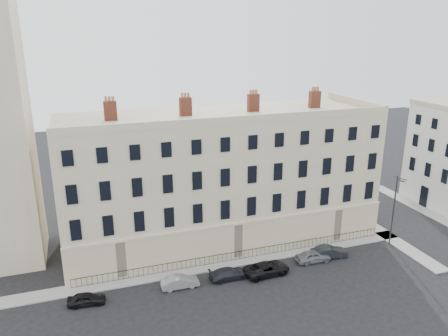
{
  "coord_description": "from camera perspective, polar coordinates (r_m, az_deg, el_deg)",
  "views": [
    {
      "loc": [
        -21.4,
        -34.17,
        24.03
      ],
      "look_at": [
        -6.24,
        10.0,
        9.18
      ],
      "focal_mm": 35.0,
      "sensor_mm": 36.0,
      "label": 1
    }
  ],
  "objects": [
    {
      "name": "car_a",
      "position": [
        43.39,
        -17.52,
        -15.99
      ],
      "size": [
        3.53,
        1.72,
        1.16
      ],
      "primitive_type": "imported",
      "rotation": [
        0.0,
        0.0,
        1.47
      ],
      "color": "black",
      "rests_on": "ground"
    },
    {
      "name": "streetlamp",
      "position": [
        53.66,
        21.35,
        -4.76
      ],
      "size": [
        0.83,
        1.74,
        8.46
      ],
      "rotation": [
        0.0,
        0.0,
        0.39
      ],
      "color": "#313137",
      "rests_on": "ground"
    },
    {
      "name": "ground",
      "position": [
        46.93,
        11.57,
        -13.55
      ],
      "size": [
        160.0,
        160.0,
        0.0
      ],
      "primitive_type": "plane",
      "color": "black",
      "rests_on": "ground"
    },
    {
      "name": "car_d",
      "position": [
        46.04,
        5.62,
        -12.95
      ],
      "size": [
        4.91,
        2.53,
        1.32
      ],
      "primitive_type": "imported",
      "rotation": [
        0.0,
        0.0,
        1.64
      ],
      "color": "black",
      "rests_on": "ground"
    },
    {
      "name": "pavement_adjacent",
      "position": [
        67.05,
        24.46,
        -4.97
      ],
      "size": [
        2.0,
        20.0,
        0.12
      ],
      "primitive_type": "cube",
      "color": "gray",
      "rests_on": "ground"
    },
    {
      "name": "railings",
      "position": [
        48.52,
        2.07,
        -11.31
      ],
      "size": [
        35.0,
        0.04,
        0.96
      ],
      "color": "black",
      "rests_on": "ground"
    },
    {
      "name": "pavement_terrace",
      "position": [
        47.31,
        -2.4,
        -12.81
      ],
      "size": [
        48.0,
        2.0,
        0.12
      ],
      "primitive_type": "cube",
      "color": "gray",
      "rests_on": "ground"
    },
    {
      "name": "car_c",
      "position": [
        45.18,
        0.6,
        -13.62
      ],
      "size": [
        4.03,
        1.69,
        1.16
      ],
      "primitive_type": "imported",
      "rotation": [
        0.0,
        0.0,
        1.59
      ],
      "color": "black",
      "rests_on": "ground"
    },
    {
      "name": "pavement_east_return",
      "position": [
        59.46,
        18.63,
        -7.12
      ],
      "size": [
        2.0,
        24.0,
        0.12
      ],
      "primitive_type": "cube",
      "color": "gray",
      "rests_on": "ground"
    },
    {
      "name": "car_b",
      "position": [
        44.05,
        -5.77,
        -14.57
      ],
      "size": [
        3.73,
        1.38,
        1.22
      ],
      "primitive_type": "imported",
      "rotation": [
        0.0,
        0.0,
        1.54
      ],
      "color": "gray",
      "rests_on": "ground"
    },
    {
      "name": "terrace",
      "position": [
        51.38,
        -0.42,
        -1.13
      ],
      "size": [
        36.22,
        12.22,
        17.0
      ],
      "color": "#BAAF8A",
      "rests_on": "ground"
    },
    {
      "name": "car_e",
      "position": [
        49.04,
        11.57,
        -11.21
      ],
      "size": [
        3.92,
        1.71,
        1.32
      ],
      "primitive_type": "imported",
      "rotation": [
        0.0,
        0.0,
        1.53
      ],
      "color": "slate",
      "rests_on": "ground"
    },
    {
      "name": "car_f",
      "position": [
        50.23,
        13.58,
        -10.62
      ],
      "size": [
        4.16,
        1.96,
        1.32
      ],
      "primitive_type": "imported",
      "rotation": [
        0.0,
        0.0,
        1.43
      ],
      "color": "black",
      "rests_on": "ground"
    }
  ]
}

